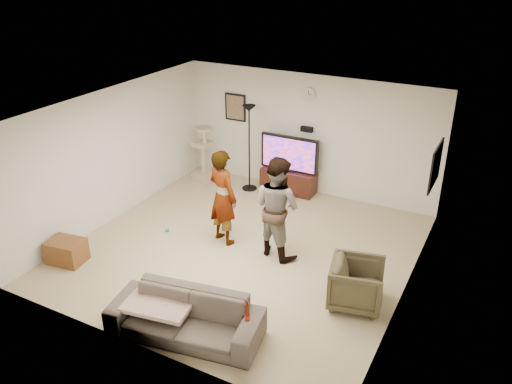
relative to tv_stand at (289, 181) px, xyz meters
The scene contains 24 objects.
floor 2.53m from the tv_stand, 83.38° to the right, with size 5.50×5.50×0.02m, color tan.
ceiling 3.39m from the tv_stand, 83.38° to the right, with size 5.50×5.50×0.02m, color silver.
wall_back 1.08m from the tv_stand, 40.13° to the left, with size 5.50×0.04×2.50m, color silver.
wall_front 5.36m from the tv_stand, 86.83° to the right, with size 5.50×0.04×2.50m, color silver.
wall_left 3.65m from the tv_stand, 134.47° to the right, with size 0.04×5.50×2.50m, color silver.
wall_right 4.07m from the tv_stand, 39.48° to the right, with size 0.04×5.50×2.50m, color silver.
wall_clock 1.89m from the tv_stand, 36.49° to the left, with size 0.26×0.26×0.04m, color silver.
wall_speaker 1.19m from the tv_stand, 32.47° to the left, with size 0.25×0.10×0.10m, color black.
picture_back 1.97m from the tv_stand, behind, with size 0.42×0.03×0.52m, color brown.
picture_right 3.39m from the tv_stand, 16.68° to the right, with size 0.03×0.78×0.62m, color #ECDA55.
tv_stand is the anchor object (origin of this frame).
console_box 0.45m from the tv_stand, 78.76° to the right, with size 0.40×0.30×0.07m, color #BCBDC0.
tv 0.62m from the tv_stand, behind, with size 1.26×0.08×0.75m, color black.
tv_screen 0.62m from the tv_stand, 90.00° to the right, with size 1.16×0.01×0.66m, color #EC3B11.
floor_lamp 1.08m from the tv_stand, 160.24° to the right, with size 0.32×0.32×1.85m, color black.
cat_tree 1.97m from the tv_stand, 168.86° to the right, with size 0.41×0.41×1.28m, color tan.
person_left 2.50m from the tv_stand, 93.73° to the right, with size 0.63×0.41×1.72m, color #959595.
person_right 2.58m from the tv_stand, 70.22° to the right, with size 0.85×0.66×1.75m, color #2A578B.
sofa 4.83m from the tv_stand, 81.99° to the right, with size 2.05×0.80×0.60m, color #4D433D.
throw_blanket 4.80m from the tv_stand, 86.71° to the right, with size 0.90×0.70×0.06m, color #D1AB98.
beer_bottle 5.08m from the tv_stand, 71.35° to the right, with size 0.06×0.06×0.25m, color #451407.
armchair 3.96m from the tv_stand, 51.17° to the right, with size 0.75×0.77×0.70m, color #433C28.
side_table 4.72m from the tv_stand, 116.58° to the right, with size 0.59×0.44×0.39m, color #5A3419.
toy_ball 2.92m from the tv_stand, 115.07° to the right, with size 0.07×0.07×0.07m, color #078BA5.
Camera 1 is at (3.78, -6.71, 4.75)m, focal length 36.31 mm.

